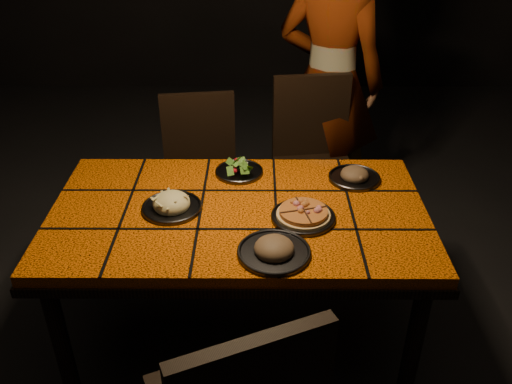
{
  "coord_description": "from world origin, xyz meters",
  "views": [
    {
      "loc": [
        0.08,
        -1.93,
        2.02
      ],
      "look_at": [
        0.07,
        0.02,
        0.82
      ],
      "focal_mm": 38.0,
      "sensor_mm": 36.0,
      "label": 1
    }
  ],
  "objects_px": {
    "dining_table": "(239,224)",
    "plate_pasta": "(172,205)",
    "plate_pizza": "(303,215)",
    "chair_far_left": "(201,165)",
    "chair_far_right": "(313,151)",
    "diner": "(330,82)"
  },
  "relations": [
    {
      "from": "dining_table",
      "to": "plate_pasta",
      "type": "height_order",
      "value": "plate_pasta"
    },
    {
      "from": "dining_table",
      "to": "plate_pasta",
      "type": "relative_size",
      "value": 6.33
    },
    {
      "from": "plate_pizza",
      "to": "plate_pasta",
      "type": "xyz_separation_m",
      "value": [
        -0.55,
        0.07,
        0.0
      ]
    },
    {
      "from": "plate_pasta",
      "to": "dining_table",
      "type": "bearing_deg",
      "value": 0.61
    },
    {
      "from": "chair_far_left",
      "to": "plate_pizza",
      "type": "relative_size",
      "value": 3.39
    },
    {
      "from": "dining_table",
      "to": "plate_pizza",
      "type": "bearing_deg",
      "value": -15.08
    },
    {
      "from": "plate_pizza",
      "to": "chair_far_right",
      "type": "bearing_deg",
      "value": 82.07
    },
    {
      "from": "chair_far_right",
      "to": "plate_pizza",
      "type": "relative_size",
      "value": 3.65
    },
    {
      "from": "chair_far_left",
      "to": "diner",
      "type": "relative_size",
      "value": 0.52
    },
    {
      "from": "dining_table",
      "to": "diner",
      "type": "relative_size",
      "value": 0.91
    },
    {
      "from": "dining_table",
      "to": "plate_pizza",
      "type": "height_order",
      "value": "plate_pizza"
    },
    {
      "from": "dining_table",
      "to": "chair_far_right",
      "type": "bearing_deg",
      "value": 65.59
    },
    {
      "from": "dining_table",
      "to": "diner",
      "type": "xyz_separation_m",
      "value": [
        0.51,
        1.17,
        0.22
      ]
    },
    {
      "from": "chair_far_right",
      "to": "plate_pizza",
      "type": "bearing_deg",
      "value": -105.3
    },
    {
      "from": "dining_table",
      "to": "chair_far_left",
      "type": "xyz_separation_m",
      "value": [
        -0.25,
        0.79,
        -0.14
      ]
    },
    {
      "from": "diner",
      "to": "plate_pizza",
      "type": "distance_m",
      "value": 1.28
    },
    {
      "from": "dining_table",
      "to": "diner",
      "type": "height_order",
      "value": "diner"
    },
    {
      "from": "chair_far_right",
      "to": "dining_table",
      "type": "bearing_deg",
      "value": -121.78
    },
    {
      "from": "dining_table",
      "to": "diner",
      "type": "distance_m",
      "value": 1.3
    },
    {
      "from": "chair_far_right",
      "to": "plate_pasta",
      "type": "height_order",
      "value": "chair_far_right"
    },
    {
      "from": "chair_far_left",
      "to": "plate_pasta",
      "type": "distance_m",
      "value": 0.83
    },
    {
      "from": "chair_far_left",
      "to": "chair_far_right",
      "type": "relative_size",
      "value": 0.93
    }
  ]
}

